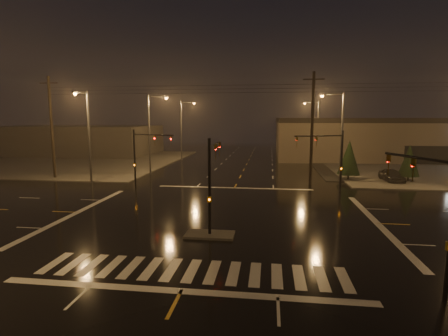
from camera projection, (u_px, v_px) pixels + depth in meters
The scene contains 22 objects.
ground at pixel (219, 218), 25.39m from camera, with size 140.00×140.00×0.00m, color black.
sidewalk_nw at pixel (69, 161), 58.70m from camera, with size 36.00×36.00×0.12m, color #42403B.
median_island at pixel (210, 235), 21.45m from camera, with size 3.00×1.60×0.15m, color #42403B.
crosswalk at pixel (192, 271), 16.55m from camera, with size 15.00×2.60×0.01m, color beige.
stop_bar_near at pixel (181, 291), 14.59m from camera, with size 16.00×0.50×0.01m, color beige.
stop_bar_far at pixel (234, 188), 36.18m from camera, with size 16.00×0.50×0.01m, color beige.
retail_building at pixel (439, 136), 65.44m from camera, with size 60.20×28.30×7.20m.
commercial_block at pixel (78, 140), 70.74m from camera, with size 30.00×18.00×5.60m, color #3C3835.
signal_mast_median at pixel (212, 173), 21.84m from camera, with size 0.25×4.59×6.00m.
signal_mast_ne at pixel (332, 154), 33.57m from camera, with size 4.84×1.86×6.00m.
signal_mast_nw at pixel (142, 151), 36.02m from camera, with size 4.84×1.86×6.00m.
signal_mast_se at pixel (436, 205), 13.97m from camera, with size 1.55×3.87×6.00m.
streetlight_1 at pixel (151, 129), 43.68m from camera, with size 2.77×0.32×10.00m.
streetlight_2 at pixel (183, 126), 59.38m from camera, with size 2.77×0.32×10.00m.
streetlight_3 at pixel (339, 131), 38.82m from camera, with size 2.77×0.32×10.00m.
streetlight_4 at pixel (316, 126), 58.45m from camera, with size 2.77×0.32×10.00m.
streetlight_5 at pixel (87, 131), 37.61m from camera, with size 0.32×2.77×10.00m.
utility_pole_0 at pixel (52, 127), 41.10m from camera, with size 2.20×0.32×12.00m.
utility_pole_1 at pixel (312, 128), 37.22m from camera, with size 2.20×0.32×12.00m.
conifer_0 at pixel (349, 157), 40.30m from camera, with size 2.52×2.52×4.63m.
conifer_1 at pixel (409, 160), 39.20m from camera, with size 2.25×2.25×4.22m.
car_parked at pixel (392, 175), 39.58m from camera, with size 1.73×4.30×1.47m, color black.
Camera 1 is at (3.57, -24.36, 7.18)m, focal length 28.00 mm.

